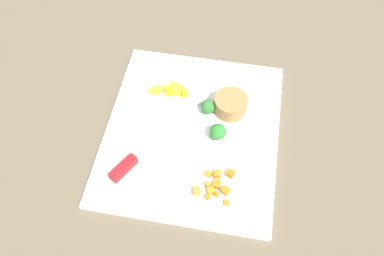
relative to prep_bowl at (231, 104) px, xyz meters
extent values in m
plane|color=brown|center=(0.07, -0.08, -0.03)|extent=(4.00, 4.00, 0.00)
cube|color=white|center=(0.07, -0.08, -0.03)|extent=(0.45, 0.40, 0.01)
cylinder|color=olive|center=(0.00, 0.00, 0.00)|extent=(0.08, 0.08, 0.04)
cube|color=silver|center=(0.03, -0.10, -0.02)|extent=(0.16, 0.11, 0.00)
cube|color=maroon|center=(0.20, -0.21, -0.01)|extent=(0.07, 0.05, 0.02)
cube|color=orange|center=(0.24, -0.02, -0.02)|extent=(0.01, 0.01, 0.01)
cube|color=orange|center=(0.23, -0.04, -0.01)|extent=(0.02, 0.02, 0.01)
cube|color=orange|center=(0.24, 0.02, -0.02)|extent=(0.01, 0.01, 0.01)
cube|color=orange|center=(0.22, 0.02, -0.01)|extent=(0.02, 0.02, 0.01)
cube|color=orange|center=(0.22, -0.01, -0.01)|extent=(0.02, 0.02, 0.01)
cube|color=orange|center=(0.23, 0.00, -0.02)|extent=(0.01, 0.01, 0.01)
cube|color=orange|center=(0.18, -0.01, -0.01)|extent=(0.02, 0.02, 0.01)
cube|color=orange|center=(0.21, -0.02, -0.02)|extent=(0.01, 0.01, 0.01)
cube|color=orange|center=(0.18, -0.02, -0.02)|extent=(0.02, 0.02, 0.01)
cube|color=orange|center=(0.17, 0.02, -0.01)|extent=(0.02, 0.02, 0.02)
cube|color=orange|center=(0.20, 0.00, -0.01)|extent=(0.02, 0.02, 0.01)
cube|color=yellow|center=(-0.02, -0.20, -0.01)|extent=(0.01, 0.01, 0.01)
cube|color=yellow|center=(-0.03, -0.11, -0.01)|extent=(0.02, 0.02, 0.01)
cube|color=yellow|center=(-0.02, -0.15, -0.01)|extent=(0.03, 0.03, 0.01)
cube|color=yellow|center=(-0.04, -0.15, -0.01)|extent=(0.02, 0.02, 0.02)
cube|color=yellow|center=(-0.03, -0.16, -0.01)|extent=(0.02, 0.02, 0.01)
cube|color=yellow|center=(-0.02, -0.18, -0.01)|extent=(0.03, 0.03, 0.02)
cube|color=yellow|center=(-0.03, -0.13, -0.01)|extent=(0.03, 0.03, 0.02)
cylinder|color=#8CAA61|center=(0.02, -0.05, -0.02)|extent=(0.01, 0.01, 0.01)
sphere|color=#2C6F2B|center=(0.02, -0.05, 0.00)|extent=(0.04, 0.04, 0.04)
cylinder|color=#82B25B|center=(0.08, -0.02, -0.02)|extent=(0.01, 0.01, 0.01)
sphere|color=#2C782C|center=(0.08, -0.02, 0.00)|extent=(0.04, 0.04, 0.04)
camera|label=1|loc=(0.56, 0.01, 0.76)|focal=36.92mm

